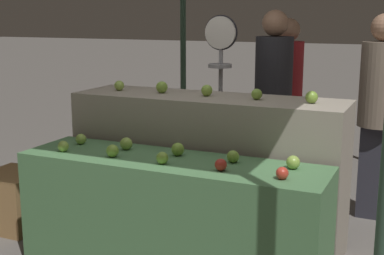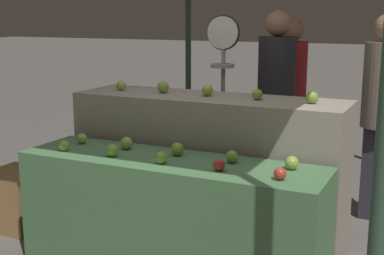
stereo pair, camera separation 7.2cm
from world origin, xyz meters
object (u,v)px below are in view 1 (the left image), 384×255
object	(u,v)px
produce_scale	(220,70)
wooden_crate_side	(15,200)
person_vendor_at_scale	(273,93)
person_customer_left	(380,102)
person_customer_right	(286,90)

from	to	relation	value
produce_scale	wooden_crate_side	world-z (taller)	produce_scale
person_vendor_at_scale	person_customer_left	world-z (taller)	person_vendor_at_scale
produce_scale	person_vendor_at_scale	world-z (taller)	person_vendor_at_scale
person_customer_left	wooden_crate_side	xyz separation A→B (m)	(-2.61, -1.42, -0.76)
person_customer_right	wooden_crate_side	world-z (taller)	person_customer_right
person_vendor_at_scale	person_customer_right	xyz separation A→B (m)	(-0.00, 0.48, -0.04)
person_customer_right	wooden_crate_side	distance (m)	2.66
wooden_crate_side	person_customer_right	bearing A→B (deg)	48.13
produce_scale	person_vendor_at_scale	bearing A→B (deg)	43.80
produce_scale	person_vendor_at_scale	xyz separation A→B (m)	(0.37, 0.35, -0.22)
produce_scale	wooden_crate_side	size ratio (longest dim) A/B	3.72
produce_scale	person_customer_right	bearing A→B (deg)	66.42
person_customer_left	wooden_crate_side	distance (m)	3.07
person_customer_right	produce_scale	bearing A→B (deg)	56.95
person_vendor_at_scale	person_customer_left	bearing A→B (deg)	177.73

